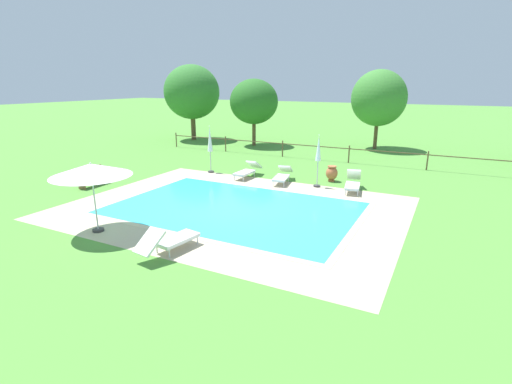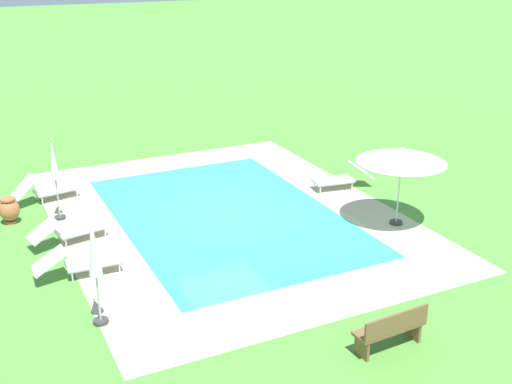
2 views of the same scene
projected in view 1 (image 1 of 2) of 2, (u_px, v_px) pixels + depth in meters
The scene contains 17 objects.
ground_plane at pixel (234, 208), 14.70m from camera, with size 160.00×160.00×0.00m, color #518E38.
pool_deck_paving at pixel (234, 208), 14.70m from camera, with size 12.48×9.39×0.01m, color #BCAD8E.
swimming_pool_water at pixel (234, 208), 14.70m from camera, with size 9.08×5.99×0.01m, color #38C6D1.
pool_coping_rim at pixel (234, 208), 14.70m from camera, with size 9.56×6.47×0.01m.
sun_lounger_north_near_steps at pixel (247, 170), 19.32m from camera, with size 0.66×2.05×0.78m.
sun_lounger_north_mid at pixel (170, 240), 10.77m from camera, with size 0.88×2.06×0.85m.
sun_lounger_north_far at pixel (282, 175), 18.32m from camera, with size 0.98×2.13×0.76m.
sun_lounger_north_end at pixel (353, 183), 16.90m from camera, with size 0.95×2.03×0.89m.
patio_umbrella_open_foreground at pixel (91, 170), 11.83m from camera, with size 2.47×2.47×2.28m.
patio_umbrella_closed_row_west at pixel (210, 142), 20.03m from camera, with size 0.32×0.32×2.48m.
patio_umbrella_closed_row_mid_east at pixel (318, 153), 17.22m from camera, with size 0.32×0.32×2.43m.
wooden_bench_lawn_side at pixel (91, 176), 17.70m from camera, with size 0.52×1.52×0.87m.
terracotta_urn_near_fence at pixel (332, 173), 18.54m from camera, with size 0.56×0.56×0.76m.
perimeter_fence at pixel (315, 148), 23.67m from camera, with size 21.64×0.08×1.05m.
tree_west_mid at pixel (379, 98), 26.79m from camera, with size 3.81×3.81×5.53m.
tree_centre at pixel (254, 102), 28.37m from camera, with size 3.58×3.58×4.91m.
tree_east_mid at pixel (192, 92), 31.15m from camera, with size 4.50×4.50×6.05m.
Camera 1 is at (7.15, -12.02, 4.66)m, focal length 26.82 mm.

